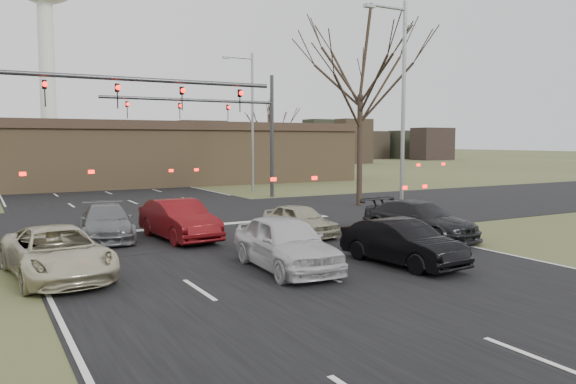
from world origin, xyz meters
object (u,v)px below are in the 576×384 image
at_px(mast_arm_far, 233,120).
at_px(car_red_ahead, 179,220).
at_px(car_black_hatch, 402,243).
at_px(car_grey_ahead, 106,222).
at_px(streetlight_right_far, 250,115).
at_px(car_silver_ahead, 300,220).
at_px(streetlight_right_near, 400,100).
at_px(building, 115,153).
at_px(car_charcoal_sedan, 420,220).
at_px(car_white_sedan, 286,243).
at_px(mast_arm_near, 62,105).
at_px(car_silver_suv, 57,253).

distance_m(mast_arm_far, car_red_ahead, 15.54).
xyz_separation_m(car_black_hatch, car_grey_ahead, (-6.84, 8.87, -0.02)).
height_order(streetlight_right_far, car_red_ahead, streetlight_right_far).
bearing_deg(streetlight_right_far, car_silver_ahead, -109.71).
height_order(streetlight_right_far, car_black_hatch, streetlight_right_far).
height_order(streetlight_right_near, car_black_hatch, streetlight_right_near).
xyz_separation_m(car_grey_ahead, car_red_ahead, (2.39, -1.40, 0.10)).
height_order(building, car_charcoal_sedan, building).
relative_size(car_black_hatch, car_grey_ahead, 0.91).
bearing_deg(car_white_sedan, mast_arm_far, 74.88).
relative_size(car_black_hatch, car_silver_ahead, 1.12).
distance_m(mast_arm_far, car_silver_ahead, 15.31).
relative_size(mast_arm_near, car_silver_ahead, 3.30).
bearing_deg(car_grey_ahead, building, 84.79).
relative_size(car_white_sedan, car_red_ahead, 1.01).
bearing_deg(car_white_sedan, streetlight_right_far, 71.13).
xyz_separation_m(mast_arm_far, car_charcoal_sedan, (0.32, -16.96, -4.30)).
relative_size(building, car_grey_ahead, 9.35).
relative_size(streetlight_right_near, streetlight_right_far, 1.00).
bearing_deg(car_black_hatch, car_silver_ahead, 84.99).
bearing_deg(streetlight_right_near, streetlight_right_far, 88.32).
distance_m(car_silver_suv, car_white_sedan, 6.29).
distance_m(car_white_sedan, car_silver_ahead, 5.79).
xyz_separation_m(mast_arm_far, streetlight_right_far, (3.14, 4.00, 0.57)).
distance_m(building, car_grey_ahead, 27.10).
relative_size(car_silver_suv, car_charcoal_sedan, 1.01).
bearing_deg(car_silver_suv, car_white_sedan, -25.58).
relative_size(building, car_silver_ahead, 11.53).
distance_m(mast_arm_near, car_black_hatch, 13.74).
bearing_deg(car_red_ahead, mast_arm_near, 137.98).
height_order(streetlight_right_far, car_charcoal_sedan, streetlight_right_far).
xyz_separation_m(building, car_black_hatch, (0.84, -35.22, -1.99)).
distance_m(building, car_black_hatch, 35.28).
distance_m(streetlight_right_far, car_red_ahead, 20.58).
distance_m(car_white_sedan, car_charcoal_sedan, 7.30).
distance_m(building, mast_arm_near, 26.14).
xyz_separation_m(mast_arm_far, car_silver_ahead, (-3.41, -14.27, -4.39)).
distance_m(mast_arm_far, car_charcoal_sedan, 17.50).
bearing_deg(streetlight_right_near, car_white_sedan, -147.05).
distance_m(car_charcoal_sedan, car_silver_ahead, 4.60).
height_order(streetlight_right_near, car_silver_ahead, streetlight_right_near).
xyz_separation_m(mast_arm_far, car_white_sedan, (-6.68, -19.04, -4.23)).
bearing_deg(car_silver_suv, streetlight_right_near, 9.02).
bearing_deg(building, car_black_hatch, -88.63).
bearing_deg(car_charcoal_sedan, streetlight_right_far, 75.84).
xyz_separation_m(car_black_hatch, car_charcoal_sedan, (3.66, 3.26, 0.03)).
bearing_deg(mast_arm_near, car_black_hatch, -51.69).
distance_m(streetlight_right_far, car_silver_ahead, 20.03).
bearing_deg(car_charcoal_sedan, mast_arm_near, 142.81).
bearing_deg(car_grey_ahead, streetlight_right_near, 0.29).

